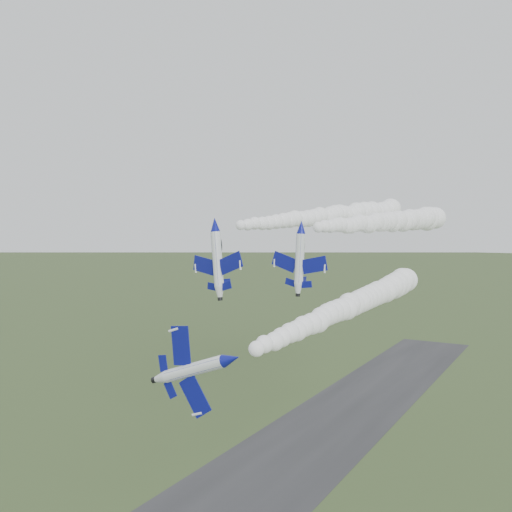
% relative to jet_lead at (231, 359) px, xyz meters
% --- Properties ---
extents(runway, '(24.00, 260.00, 0.04)m').
position_rel_jet_lead_xyz_m(runway, '(-15.70, 40.76, -29.84)').
color(runway, '#2A2A2C').
rests_on(runway, ground).
extents(jet_lead, '(3.92, 11.92, 9.36)m').
position_rel_jet_lead_xyz_m(jet_lead, '(0.00, 0.00, 0.00)').
color(jet_lead, white).
extents(smoke_trail_jet_lead, '(5.38, 63.01, 4.70)m').
position_rel_jet_lead_xyz_m(smoke_trail_jet_lead, '(0.46, 34.45, 1.56)').
color(smoke_trail_jet_lead, white).
extents(jet_pair_left, '(12.03, 14.15, 3.57)m').
position_rel_jet_lead_xyz_m(jet_pair_left, '(-23.44, 32.01, 14.06)').
color(jet_pair_left, white).
extents(smoke_trail_jet_pair_left, '(18.78, 59.97, 5.24)m').
position_rel_jet_lead_xyz_m(smoke_trail_jet_pair_left, '(-16.49, 65.19, 15.93)').
color(smoke_trail_jet_pair_left, white).
extents(jet_pair_right, '(10.09, 12.00, 2.98)m').
position_rel_jet_lead_xyz_m(jet_pair_right, '(-7.00, 31.66, 13.63)').
color(jet_pair_right, white).
extents(smoke_trail_jet_pair_right, '(11.34, 53.19, 4.94)m').
position_rel_jet_lead_xyz_m(smoke_trail_jet_pair_right, '(-2.38, 60.67, 14.62)').
color(smoke_trail_jet_pair_right, white).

